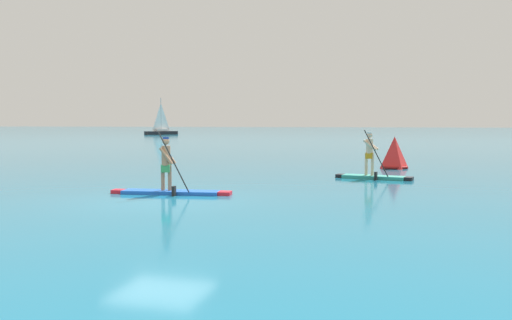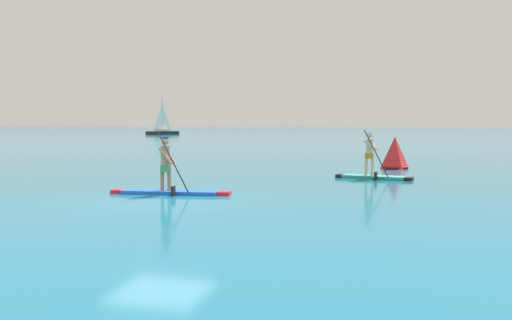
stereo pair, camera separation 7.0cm
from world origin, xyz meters
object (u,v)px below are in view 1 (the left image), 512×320
Objects in this scene: paddleboarder_far_right at (373,169)px; sailboat_left_horizon at (161,130)px; race_marker_buoy at (394,154)px; paddleboarder_mid_center at (170,183)px.

paddleboarder_far_right is 76.17m from sailboat_left_horizon.
paddleboarder_far_right is 1.97× the size of race_marker_buoy.
sailboat_left_horizon is at bearing 123.39° from race_marker_buoy.
paddleboarder_mid_center is 1.25× the size of paddleboarder_far_right.
race_marker_buoy is at bearing 92.38° from paddleboarder_far_right.
sailboat_left_horizon is (-39.09, 65.37, 0.39)m from paddleboarder_far_right.
paddleboarder_far_right is 0.46× the size of sailboat_left_horizon.
sailboat_left_horizon is at bearing 131.33° from paddleboarder_far_right.
sailboat_left_horizon reaches higher than race_marker_buoy.
paddleboarder_mid_center is at bearing -119.71° from race_marker_buoy.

